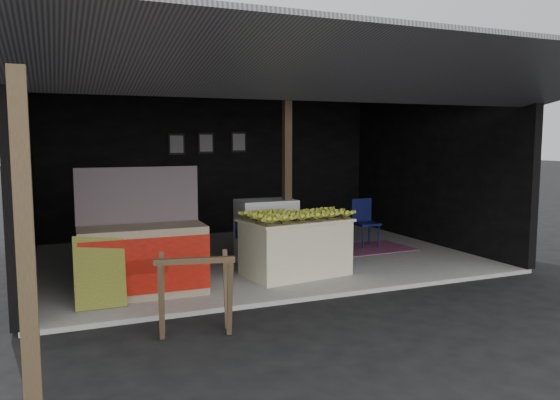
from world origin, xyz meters
name	(u,v)px	position (x,y,z in m)	size (l,w,h in m)	color
ground	(325,299)	(0.00, 0.00, 0.00)	(80.00, 80.00, 0.00)	black
concrete_slab	(256,258)	(0.00, 2.50, 0.03)	(7.00, 5.00, 0.06)	gray
shophouse	(249,134)	(0.00, 2.82, 2.10)	(7.40, 7.29, 3.02)	black
banana_table	(295,247)	(0.08, 1.08, 0.47)	(1.60, 1.11, 0.82)	silver
banana_pile	(296,213)	(0.08, 1.08, 0.96)	(1.37, 0.82, 0.16)	yellow
white_crate	(266,231)	(-0.01, 2.01, 0.56)	(0.90, 0.62, 1.00)	white
neighbor_stall	(143,257)	(-2.10, 0.92, 0.54)	(1.56, 0.72, 1.60)	#998466
green_signboard	(100,272)	(-2.65, 0.54, 0.49)	(0.57, 0.04, 0.86)	black
sawhorse	(195,287)	(-1.81, -0.61, 0.51)	(0.85, 0.84, 0.81)	brown
water_barrel	(338,251)	(0.92, 1.34, 0.29)	(0.31, 0.31, 0.45)	navy
plastic_chair	(364,219)	(2.10, 2.53, 0.57)	(0.42, 0.42, 0.87)	#0B103D
magenta_rug	(368,248)	(2.06, 2.30, 0.07)	(1.50, 1.00, 0.01)	maroon
picture_frames	(208,143)	(-0.17, 4.89, 1.93)	(1.62, 0.04, 0.46)	black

